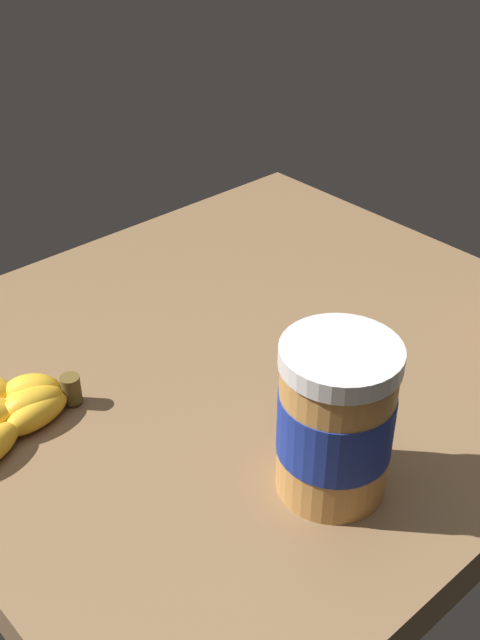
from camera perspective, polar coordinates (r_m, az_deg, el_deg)
ground_plane at (r=88.97cm, az=0.72°, el=-3.41°), size 73.86×66.99×4.89cm
peanut_butter_jar at (r=67.17cm, az=6.98°, el=-7.26°), size 10.15×10.15×15.10cm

